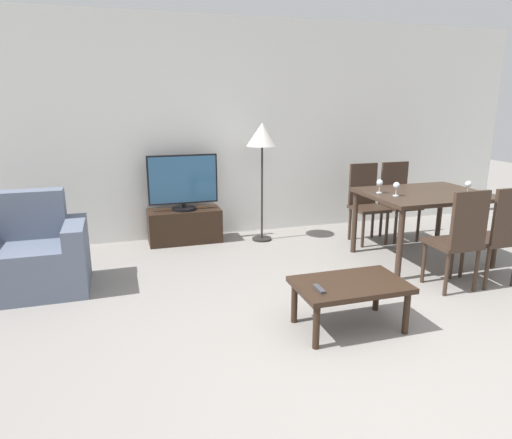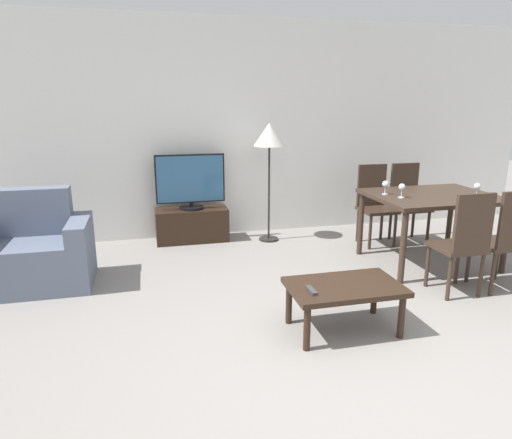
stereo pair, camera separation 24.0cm
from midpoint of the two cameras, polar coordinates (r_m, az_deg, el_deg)
The scene contains 16 objects.
ground_plane at distance 3.09m, azimuth 18.26°, elevation -19.94°, with size 18.00×18.00×0.00m, color gray.
wall_back at distance 5.94m, azimuth 0.48°, elevation 11.20°, with size 7.98×0.06×2.70m.
armchair at distance 4.73m, azimuth -24.57°, elevation -3.83°, with size 1.01×0.71×0.90m.
tv_stand at distance 5.73m, azimuth -6.83°, elevation -0.66°, with size 0.88×0.38×0.41m.
tv at distance 5.61m, azimuth -7.00°, elevation 4.70°, with size 0.84×0.29×0.67m.
coffee_table at distance 3.56m, azimuth 12.92°, elevation -8.68°, with size 0.85×0.53×0.38m.
dining_table at distance 5.18m, azimuth 22.40°, elevation 2.00°, with size 1.28×1.01×0.76m.
dining_chair_near at distance 4.46m, azimuth 25.94°, elevation -2.33°, with size 0.40×0.40×0.96m.
dining_chair_far at distance 5.99m, azimuth 19.48°, elevation 2.40°, with size 0.40×0.40×0.96m.
dining_chair_near_right at distance 4.76m, azimuth 30.11°, elevation -1.86°, with size 0.40×0.40×0.96m.
dining_chair_far_left at distance 5.76m, azimuth 15.75°, elevation 2.23°, with size 0.40×0.40×0.96m.
floor_lamp at distance 5.54m, azimuth 2.94°, elevation 10.01°, with size 0.38×0.38×1.45m.
remote_primary at distance 3.37m, azimuth 9.01°, elevation -8.76°, with size 0.04×0.15×0.02m.
wine_glass_left at distance 4.97m, azimuth 17.21°, elevation 4.15°, with size 0.07×0.07×0.15m.
wine_glass_center at distance 4.86m, azimuth 19.14°, elevation 3.75°, with size 0.07×0.07×0.15m.
wine_glass_right at distance 5.19m, azimuth 27.14°, elevation 3.59°, with size 0.07×0.07×0.15m.
Camera 2 is at (-1.34, -2.15, 1.73)m, focal length 32.00 mm.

